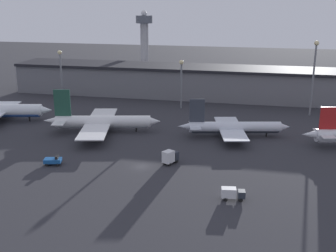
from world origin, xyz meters
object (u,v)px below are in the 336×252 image
airplane_1 (101,122)px  service_vehicle_3 (53,161)px  control_tower (144,39)px  service_vehicle_0 (232,193)px  service_vehicle_2 (170,157)px  airplane_2 (233,127)px

airplane_1 → service_vehicle_3: size_ratio=7.76×
control_tower → service_vehicle_0: bearing=-67.3°
airplane_1 → control_tower: size_ratio=1.05×
airplane_1 → service_vehicle_2: bearing=-52.0°
service_vehicle_0 → service_vehicle_3: service_vehicle_0 is taller
airplane_2 → service_vehicle_0: size_ratio=6.62×
service_vehicle_3 → control_tower: 131.84m
airplane_2 → service_vehicle_2: bearing=-131.5°
service_vehicle_2 → service_vehicle_3: bearing=132.0°
control_tower → airplane_2: bearing=-59.5°
service_vehicle_3 → control_tower: control_tower is taller
control_tower → airplane_1: bearing=-82.9°
service_vehicle_2 → control_tower: control_tower is taller
airplane_1 → service_vehicle_3: (-2.07, -30.71, -2.26)m
service_vehicle_2 → service_vehicle_3: (-30.59, -7.48, -0.86)m
airplane_2 → service_vehicle_3: airplane_2 is taller
airplane_2 → service_vehicle_2: size_ratio=6.98×
service_vehicle_3 → control_tower: size_ratio=0.14×
service_vehicle_2 → control_tower: 130.48m
service_vehicle_0 → service_vehicle_3: bearing=160.0°
airplane_2 → service_vehicle_0: (2.95, -45.40, -1.52)m
airplane_1 → service_vehicle_0: size_ratio=7.14×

